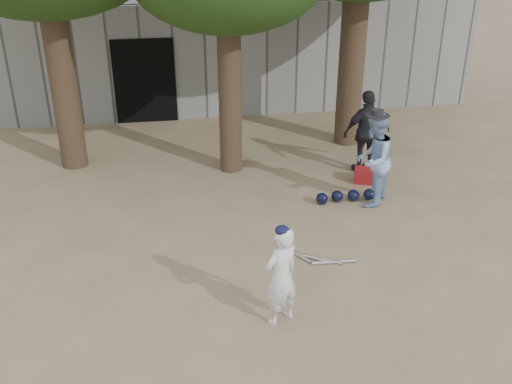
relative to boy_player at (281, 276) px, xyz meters
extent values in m
plane|color=#937C5E|center=(-0.58, 1.10, -0.72)|extent=(70.00, 70.00, 0.00)
imported|color=white|center=(0.00, 0.00, 0.00)|extent=(0.62, 0.55, 1.44)
imported|color=#89A8D4|center=(2.43, 3.20, 0.18)|extent=(1.06, 1.11, 1.80)
imported|color=black|center=(2.84, 4.71, 0.17)|extent=(1.09, 0.57, 1.78)
cube|color=maroon|center=(2.66, 4.15, -0.57)|extent=(0.50, 0.44, 0.30)
cube|color=gray|center=(-0.58, 9.10, 0.78)|extent=(16.00, 0.35, 3.00)
cube|color=black|center=(-1.78, 8.90, 0.38)|extent=(1.60, 0.08, 2.20)
cube|color=slate|center=(-0.58, 11.60, 0.78)|extent=(16.00, 5.00, 3.00)
sphere|color=black|center=(1.51, 3.32, -0.60)|extent=(0.23, 0.23, 0.23)
sphere|color=black|center=(1.83, 3.37, -0.60)|extent=(0.23, 0.23, 0.23)
sphere|color=black|center=(2.15, 3.35, -0.60)|extent=(0.23, 0.23, 0.23)
sphere|color=black|center=(2.47, 3.34, -0.60)|extent=(0.23, 0.23, 0.23)
cylinder|color=#B4B3BA|center=(0.59, 1.61, -0.69)|extent=(0.43, 0.64, 0.06)
cylinder|color=#B4B3BA|center=(0.77, 1.49, -0.69)|extent=(0.59, 0.51, 0.06)
cylinder|color=#B4B3BA|center=(0.95, 1.37, -0.69)|extent=(0.65, 0.42, 0.06)
cylinder|color=#B4B3BA|center=(1.13, 1.25, -0.69)|extent=(0.72, 0.09, 0.06)
cylinder|color=brown|center=(-3.38, 6.10, 2.03)|extent=(0.56, 0.56, 5.50)
cylinder|color=brown|center=(0.02, 5.30, 1.78)|extent=(0.48, 0.48, 5.00)
cylinder|color=brown|center=(3.02, 6.50, 2.18)|extent=(0.60, 0.60, 5.80)
camera|label=1|loc=(-1.38, -6.12, 4.24)|focal=40.00mm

